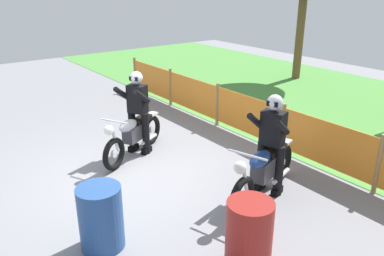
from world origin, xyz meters
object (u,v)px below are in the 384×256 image
at_px(motorcycle_lead, 134,135).
at_px(rider_lead, 137,110).
at_px(oil_drum, 249,234).
at_px(motorcycle_trailing, 264,170).
at_px(spare_drum, 101,218).
at_px(rider_trailing, 272,139).

relative_size(motorcycle_lead, rider_lead, 1.07).
height_order(motorcycle_lead, oil_drum, motorcycle_lead).
bearing_deg(motorcycle_trailing, rider_lead, -92.70).
relative_size(motorcycle_lead, spare_drum, 2.06).
height_order(rider_lead, rider_trailing, same).
relative_size(motorcycle_lead, oil_drum, 2.06).
bearing_deg(motorcycle_lead, rider_trailing, 85.07).
relative_size(motorcycle_trailing, oil_drum, 2.35).
height_order(motorcycle_trailing, rider_trailing, rider_trailing).
bearing_deg(rider_lead, motorcycle_trailing, 76.57).
distance_m(rider_lead, oil_drum, 3.83).
bearing_deg(rider_lead, rider_trailing, 81.21).
xyz_separation_m(rider_lead, spare_drum, (2.35, -1.90, -0.48)).
height_order(motorcycle_trailing, oil_drum, motorcycle_trailing).
distance_m(motorcycle_lead, rider_lead, 0.50).
xyz_separation_m(motorcycle_lead, oil_drum, (3.66, -0.43, -0.02)).
xyz_separation_m(rider_lead, oil_drum, (3.75, -0.60, -0.48)).
bearing_deg(rider_trailing, oil_drum, 17.30).
relative_size(rider_lead, oil_drum, 1.92).
distance_m(motorcycle_trailing, spare_drum, 2.65).
bearing_deg(motorcycle_lead, rider_lead, -179.43).
bearing_deg(rider_lead, spare_drum, 22.97).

